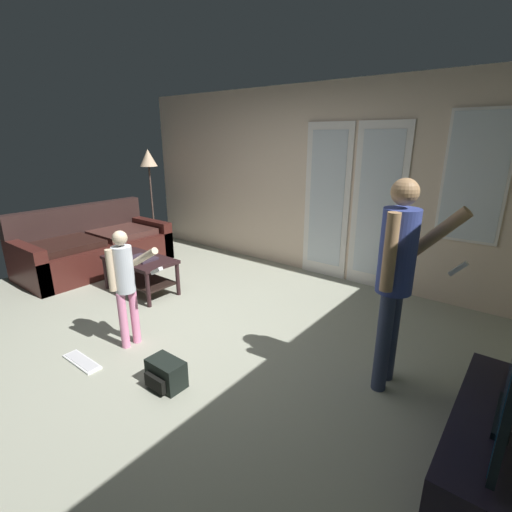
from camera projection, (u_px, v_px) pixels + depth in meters
ground_plane at (182, 332)px, 3.76m from camera, size 6.15×4.84×0.02m
wall_back_with_doors at (313, 184)px, 5.10m from camera, size 6.15×0.09×2.58m
leather_couch at (95, 249)px, 5.48m from camera, size 0.99×2.06×0.91m
coffee_table at (140, 267)px, 4.61m from camera, size 0.95×0.51×0.45m
tv_stand at (496, 447)px, 2.10m from camera, size 0.48×1.33×0.39m
person_adult at (397, 269)px, 2.66m from camera, size 0.56×0.44×1.62m
person_child at (125, 279)px, 3.30m from camera, size 0.49×0.30×1.11m
floor_lamp at (149, 165)px, 6.35m from camera, size 0.29×0.29×1.68m
backpack at (166, 374)px, 2.89m from camera, size 0.30×0.22×0.22m
loose_keyboard at (82, 362)px, 3.22m from camera, size 0.44×0.13×0.02m
laptop_closed at (142, 258)px, 4.51m from camera, size 0.35×0.28×0.03m
cup_near_edge at (120, 249)px, 4.71m from camera, size 0.08×0.08×0.13m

